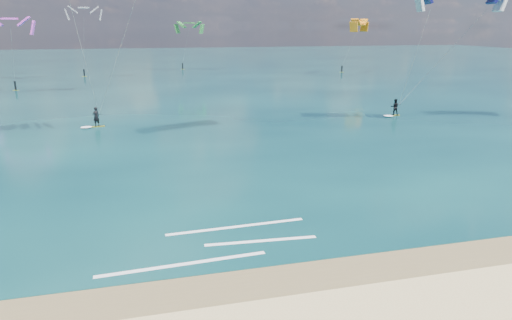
{
  "coord_description": "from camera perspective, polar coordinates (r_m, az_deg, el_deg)",
  "views": [
    {
      "loc": [
        -2.79,
        -12.24,
        9.59
      ],
      "look_at": [
        2.23,
        8.0,
        3.45
      ],
      "focal_mm": 32.0,
      "sensor_mm": 36.0,
      "label": 1
    }
  ],
  "objects": [
    {
      "name": "wet_sand_strip",
      "position": [
        18.22,
        -3.14,
        -15.36
      ],
      "size": [
        320.0,
        2.4,
        0.01
      ],
      "primitive_type": "cube",
      "color": "brown",
      "rests_on": "ground"
    },
    {
      "name": "shoreline_foam",
      "position": [
        21.24,
        -3.87,
        -10.33
      ],
      "size": [
        9.94,
        3.66,
        0.01
      ],
      "color": "white",
      "rests_on": "ground"
    },
    {
      "name": "kitesurfer_main",
      "position": [
        43.27,
        -19.12,
        14.83
      ],
      "size": [
        9.41,
        9.31,
        17.45
      ],
      "rotation": [
        0.0,
        0.0,
        0.1
      ],
      "color": "#B7C016",
      "rests_on": "sea"
    },
    {
      "name": "sea",
      "position": [
        116.67,
        -12.76,
        11.3
      ],
      "size": [
        320.0,
        200.0,
        0.04
      ],
      "primitive_type": "cube",
      "color": "#082930",
      "rests_on": "ground"
    },
    {
      "name": "kitesurfer_far",
      "position": [
        51.18,
        20.83,
        13.41
      ],
      "size": [
        10.53,
        7.19,
        14.93
      ],
      "rotation": [
        0.0,
        0.0,
        0.29
      ],
      "color": "#BCCA1E",
      "rests_on": "sea"
    },
    {
      "name": "ground",
      "position": [
        53.19,
        -10.74,
        5.73
      ],
      "size": [
        320.0,
        320.0,
        0.0
      ],
      "primitive_type": "plane",
      "color": "tan",
      "rests_on": "ground"
    },
    {
      "name": "distant_kites",
      "position": [
        93.07,
        -19.27,
        13.3
      ],
      "size": [
        81.71,
        33.15,
        14.66
      ],
      "color": "orange",
      "rests_on": "ground"
    }
  ]
}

